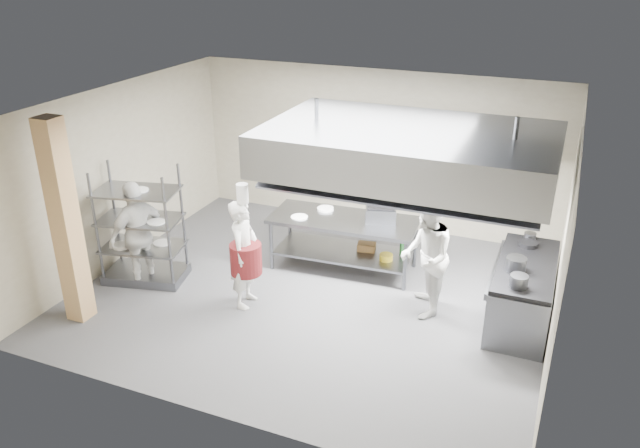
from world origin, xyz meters
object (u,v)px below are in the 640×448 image
at_px(cooking_range, 523,293).
at_px(island, 343,243).
at_px(griddle, 381,214).
at_px(chef_line, 426,256).
at_px(chef_plating, 138,234).
at_px(pass_rack, 141,225).
at_px(stockpot, 516,264).
at_px(chef_head, 244,254).

bearing_deg(cooking_range, island, 170.37).
relative_size(cooking_range, griddle, 4.10).
relative_size(chef_line, griddle, 3.79).
bearing_deg(chef_plating, cooking_range, 120.13).
relative_size(pass_rack, cooking_range, 0.95).
height_order(chef_plating, griddle, chef_plating).
relative_size(island, stockpot, 8.75).
bearing_deg(chef_head, stockpot, -83.15).
distance_m(cooking_range, griddle, 2.53).
distance_m(pass_rack, chef_head, 1.90).
xyz_separation_m(island, cooking_range, (2.95, -0.50, -0.04)).
bearing_deg(stockpot, chef_head, -166.61).
height_order(cooking_range, griddle, griddle).
relative_size(island, chef_line, 1.31).
distance_m(pass_rack, griddle, 3.84).
bearing_deg(chef_head, cooking_range, -80.16).
bearing_deg(pass_rack, island, 15.67).
height_order(island, stockpot, stockpot).
bearing_deg(griddle, island, 176.13).
bearing_deg(chef_line, stockpot, 78.44).
bearing_deg(cooking_range, griddle, 164.77).
bearing_deg(chef_line, chef_plating, -95.17).
relative_size(chef_head, stockpot, 6.08).
bearing_deg(chef_head, pass_rack, 81.39).
distance_m(chef_plating, stockpot, 5.69).
distance_m(cooking_range, chef_head, 4.09).
xyz_separation_m(chef_head, griddle, (1.54, 1.79, 0.19)).
bearing_deg(chef_plating, chef_head, 110.63).
height_order(chef_plating, stockpot, chef_plating).
height_order(pass_rack, stockpot, pass_rack).
xyz_separation_m(cooking_range, chef_line, (-1.37, -0.36, 0.50)).
xyz_separation_m(chef_line, chef_plating, (-4.36, -0.87, -0.05)).
xyz_separation_m(griddle, stockpot, (2.23, -0.90, -0.03)).
distance_m(cooking_range, stockpot, 0.64).
bearing_deg(stockpot, pass_rack, -171.68).
bearing_deg(griddle, stockpot, -39.75).
distance_m(chef_plating, griddle, 3.86).
xyz_separation_m(pass_rack, griddle, (3.43, 1.72, 0.08)).
xyz_separation_m(pass_rack, stockpot, (5.66, 0.83, 0.05)).
bearing_deg(pass_rack, stockpot, -4.98).
distance_m(island, cooking_range, 2.99).
bearing_deg(chef_plating, griddle, 137.12).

